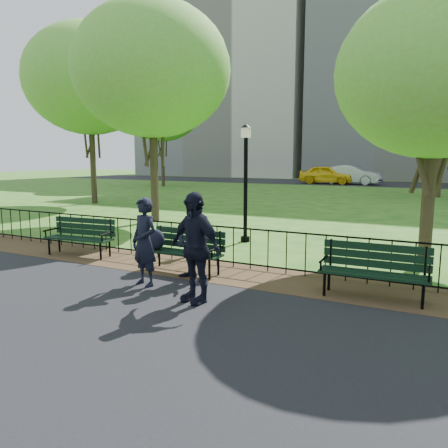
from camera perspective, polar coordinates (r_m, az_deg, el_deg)
The scene contains 20 objects.
ground at distance 8.17m, azimuth -8.90°, elevation -8.27°, with size 120.00×120.00×0.00m, color #225D18.
dirt_strip at distance 9.37m, azimuth -3.45°, elevation -5.88°, with size 60.00×1.60×0.01m, color #372A16.
far_street at distance 41.60m, azimuth 20.99°, elevation 4.88°, with size 70.00×9.00×0.01m, color black.
iron_fence at distance 9.68m, azimuth -1.96°, elevation -2.44°, with size 24.06×0.06×1.00m.
apartment_west at distance 61.40m, azimuth 1.28°, elevation 18.68°, with size 22.00×15.00×26.00m, color beige.
apartment_mid at distance 55.79m, azimuth 25.72°, elevation 20.98°, with size 24.00×15.00×30.00m, color #B9B5A9.
park_bench_main at distance 9.15m, azimuth -6.74°, elevation -2.48°, with size 1.74×0.60×0.98m.
park_bench_left_a at distance 11.12m, azimuth -18.15°, elevation -1.07°, with size 1.79×0.72×0.99m.
park_bench_right_a at distance 7.78m, azimuth 19.08°, elevation -5.12°, with size 1.79×0.60×1.01m.
lamppost at distance 12.20m, azimuth 2.84°, elevation 5.95°, with size 0.29×0.29×3.28m.
tree_near_w at distance 16.63m, azimuth -9.41°, elevation 19.24°, with size 5.62×5.62×7.84m.
tree_near_e at distance 10.84m, azimuth 26.07°, elevation 17.31°, with size 4.29×4.29×5.98m.
tree_mid_w at distance 23.92m, azimuth -17.19°, elevation 17.59°, with size 6.42×6.42×8.95m.
tree_far_e at distance 29.37m, azimuth 27.08°, elevation 16.67°, with size 7.13×7.13×9.94m.
tree_far_w at distance 36.75m, azimuth -8.14°, elevation 15.02°, with size 6.67×6.67×9.30m.
person_left at distance 8.15m, azimuth -10.35°, elevation -2.33°, with size 0.60×0.39×1.64m, color black.
person_mid at distance 8.34m, azimuth -3.93°, elevation -2.04°, with size 0.78×0.41×1.61m, color black.
person_right at distance 7.11m, azimuth -3.83°, elevation -3.07°, with size 1.07×0.44×1.82m, color black.
taxi at distance 40.29m, azimuth 13.32°, elevation 6.30°, with size 1.95×4.84×1.65m, color yellow.
sedan_silver at distance 40.07m, azimuth 16.31°, elevation 6.18°, with size 1.76×5.04×1.66m, color #ABADB3.
Camera 1 is at (4.66, -6.28, 2.37)m, focal length 35.00 mm.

